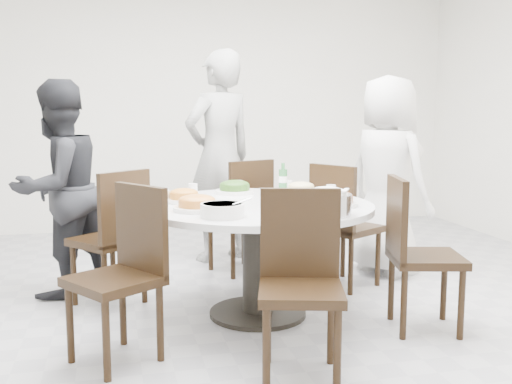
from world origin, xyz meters
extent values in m
cube|color=#A5A5A9|center=(0.00, 0.00, 0.00)|extent=(6.00, 6.00, 0.01)
cube|color=white|center=(0.00, 3.00, 1.40)|extent=(6.00, 0.01, 2.80)
cylinder|color=silver|center=(-0.04, -0.09, 0.38)|extent=(1.50, 1.50, 0.75)
cube|color=black|center=(0.79, 0.40, 0.47)|extent=(0.57, 0.57, 0.95)
cube|color=black|center=(0.06, 1.00, 0.47)|extent=(0.55, 0.55, 0.95)
cube|color=black|center=(-1.00, 0.38, 0.47)|extent=(0.59, 0.59, 0.95)
cube|color=black|center=(-0.96, -0.63, 0.47)|extent=(0.58, 0.58, 0.95)
cube|color=black|center=(-0.05, -1.04, 0.47)|extent=(0.52, 0.52, 0.95)
cube|color=black|center=(0.91, -0.58, 0.47)|extent=(0.51, 0.51, 0.95)
imported|color=silver|center=(1.24, 0.68, 0.81)|extent=(0.79, 0.94, 1.63)
imported|color=black|center=(-0.02, 1.44, 0.94)|extent=(0.81, 0.68, 1.87)
imported|color=black|center=(-1.34, 0.69, 0.78)|extent=(0.95, 0.96, 1.57)
cylinder|color=white|center=(-0.09, 0.40, 0.79)|extent=(0.28, 0.28, 0.07)
cylinder|color=white|center=(0.36, 0.24, 0.78)|extent=(0.24, 0.24, 0.06)
cylinder|color=white|center=(-0.50, 0.08, 0.78)|extent=(0.24, 0.24, 0.06)
cylinder|color=white|center=(0.41, -0.29, 0.79)|extent=(0.30, 0.30, 0.07)
cylinder|color=white|center=(-0.46, -0.26, 0.79)|extent=(0.29, 0.29, 0.08)
cylinder|color=silver|center=(0.25, -0.58, 0.81)|extent=(0.29, 0.29, 0.12)
cylinder|color=white|center=(-0.35, -0.51, 0.79)|extent=(0.25, 0.25, 0.08)
cylinder|color=#296835|center=(0.27, 0.40, 0.86)|extent=(0.06, 0.06, 0.22)
cylinder|color=white|center=(-0.02, 0.56, 0.79)|extent=(0.07, 0.07, 0.08)
camera|label=1|loc=(-0.94, -3.82, 1.37)|focal=42.00mm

